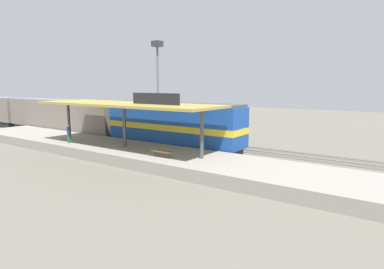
{
  "coord_description": "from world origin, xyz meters",
  "views": [
    {
      "loc": [
        -24.02,
        -20.79,
        6.21
      ],
      "look_at": [
        -1.38,
        -4.88,
        2.0
      ],
      "focal_mm": 30.38,
      "sensor_mm": 36.0,
      "label": 1
    }
  ],
  "objects": [
    {
      "name": "track_far",
      "position": [
        4.6,
        0.0,
        0.03
      ],
      "size": [
        3.2,
        110.0,
        0.16
      ],
      "color": "#565249",
      "rests_on": "ground"
    },
    {
      "name": "track_near",
      "position": [
        0.0,
        0.0,
        0.03
      ],
      "size": [
        3.2,
        110.0,
        0.16
      ],
      "color": "#565249",
      "rests_on": "ground"
    },
    {
      "name": "freight_car",
      "position": [
        4.6,
        2.8,
        1.97
      ],
      "size": [
        2.8,
        12.0,
        3.54
      ],
      "color": "#28282D",
      "rests_on": "track_far"
    },
    {
      "name": "ground_plane",
      "position": [
        2.0,
        0.0,
        0.0
      ],
      "size": [
        120.0,
        120.0,
        0.0
      ],
      "primitive_type": "plane",
      "color": "#666056"
    },
    {
      "name": "locomotive",
      "position": [
        0.0,
        -1.68,
        2.41
      ],
      "size": [
        2.93,
        14.43,
        4.44
      ],
      "color": "#28282D",
      "rests_on": "track_near"
    },
    {
      "name": "light_mast",
      "position": [
        7.8,
        6.91,
        8.4
      ],
      "size": [
        1.1,
        1.1,
        11.7
      ],
      "color": "slate",
      "rests_on": "ground"
    },
    {
      "name": "station_canopy",
      "position": [
        -4.6,
        -0.09,
        4.53
      ],
      "size": [
        5.2,
        18.0,
        4.7
      ],
      "color": "#47474C",
      "rests_on": "platform"
    },
    {
      "name": "passenger_carriage_front",
      "position": [
        0.0,
        16.32,
        2.31
      ],
      "size": [
        2.9,
        20.0,
        4.24
      ],
      "color": "#28282D",
      "rests_on": "track_near"
    },
    {
      "name": "platform",
      "position": [
        -4.6,
        0.0,
        0.45
      ],
      "size": [
        6.0,
        44.0,
        0.9
      ],
      "primitive_type": "cube",
      "color": "gray",
      "rests_on": "ground"
    },
    {
      "name": "platform_bench",
      "position": [
        -6.0,
        -5.4,
        1.34
      ],
      "size": [
        0.44,
        1.7,
        0.5
      ],
      "color": "#333338",
      "rests_on": "platform"
    },
    {
      "name": "person_waiting",
      "position": [
        -6.27,
        5.65,
        1.85
      ],
      "size": [
        0.34,
        0.34,
        1.71
      ],
      "color": "#23603D",
      "rests_on": "platform"
    }
  ]
}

